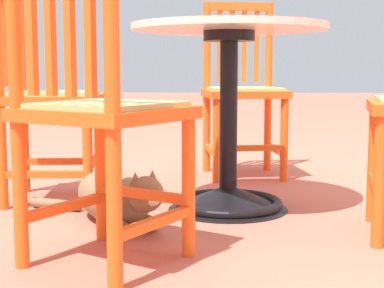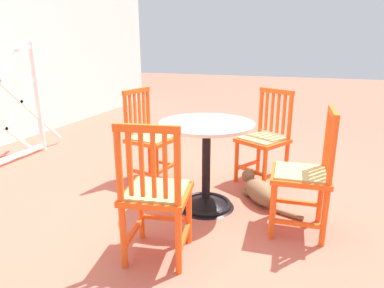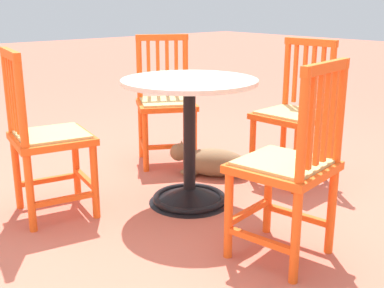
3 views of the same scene
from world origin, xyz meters
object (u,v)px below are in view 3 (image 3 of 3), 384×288
object	(u,v)px
cafe_table	(189,156)
orange_chair_at_corner	(289,168)
orange_chair_near_fence	(46,139)
tabby_cat	(209,162)
orange_chair_tucked_in	(294,115)
orange_chair_by_planter	(166,104)

from	to	relation	value
cafe_table	orange_chair_at_corner	world-z (taller)	orange_chair_at_corner
orange_chair_near_fence	tabby_cat	xyz separation A→B (m)	(-0.11, -1.09, -0.34)
orange_chair_tucked_in	orange_chair_by_planter	bearing A→B (deg)	25.08
cafe_table	tabby_cat	xyz separation A→B (m)	(0.26, -0.40, -0.19)
orange_chair_tucked_in	orange_chair_near_fence	bearing A→B (deg)	70.54
orange_chair_near_fence	orange_chair_by_planter	world-z (taller)	same
cafe_table	orange_chair_near_fence	world-z (taller)	orange_chair_near_fence
orange_chair_at_corner	orange_chair_by_planter	bearing A→B (deg)	-17.42
cafe_table	orange_chair_tucked_in	size ratio (longest dim) A/B	0.83
orange_chair_at_corner	orange_chair_tucked_in	size ratio (longest dim) A/B	1.00
cafe_table	tabby_cat	bearing A→B (deg)	-56.64
orange_chair_tucked_in	tabby_cat	xyz separation A→B (m)	(0.40, 0.37, -0.34)
orange_chair_near_fence	orange_chair_at_corner	size ratio (longest dim) A/B	1.00
cafe_table	tabby_cat	size ratio (longest dim) A/B	1.30
orange_chair_near_fence	orange_chair_at_corner	bearing A→B (deg)	-152.59
orange_chair_by_planter	tabby_cat	distance (m)	0.55
cafe_table	orange_chair_tucked_in	bearing A→B (deg)	-100.22
cafe_table	orange_chair_by_planter	size ratio (longest dim) A/B	0.83
orange_chair_near_fence	cafe_table	bearing A→B (deg)	-118.66
cafe_table	orange_chair_at_corner	xyz separation A→B (m)	(-0.78, 0.09, 0.15)
orange_chair_by_planter	orange_chair_tucked_in	bearing A→B (deg)	-154.92
orange_chair_at_corner	cafe_table	bearing A→B (deg)	-6.52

